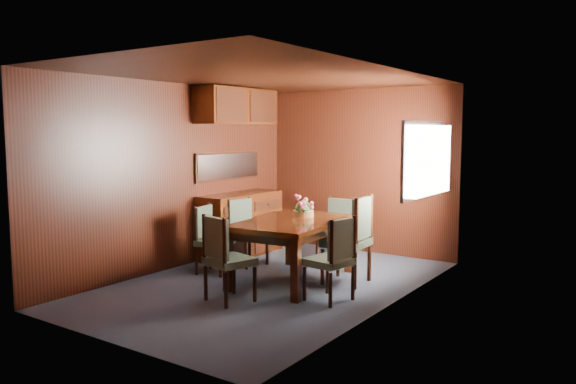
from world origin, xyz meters
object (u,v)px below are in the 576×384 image
Objects in this scene: chair_right_near at (334,255)px; flower_centerpiece at (303,206)px; chair_left_near at (210,235)px; chair_head at (224,254)px; sideboard at (241,224)px; dining_table at (292,229)px.

flower_centerpiece reaches higher than chair_right_near.
chair_left_near is 0.93× the size of chair_head.
chair_right_near is 1.17m from flower_centerpiece.
chair_left_near is 1.91m from chair_right_near.
chair_head is at bearing -93.63° from flower_centerpiece.
chair_head is at bearing 134.85° from chair_right_near.
chair_right_near is 3.26× the size of flower_centerpiece.
chair_head is 3.33× the size of flower_centerpiece.
chair_head reaches higher than chair_left_near.
sideboard is 1.63× the size of chair_left_near.
chair_head is 1.43m from flower_centerpiece.
sideboard is 2.24m from chair_head.
dining_table is 0.93m from chair_right_near.
flower_centerpiece reaches higher than chair_left_near.
sideboard reaches higher than chair_left_near.
sideboard is at bearing 71.56° from chair_right_near.
chair_left_near is at bearing 153.88° from chair_head.
dining_table is 1.11m from chair_head.
chair_left_near is (-1.08, -0.25, -0.16)m from dining_table.
flower_centerpiece is (-0.85, 0.72, 0.37)m from chair_right_near.
flower_centerpiece is (1.05, 0.53, 0.39)m from chair_left_near.
chair_head is (0.96, -0.85, 0.04)m from chair_left_near.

